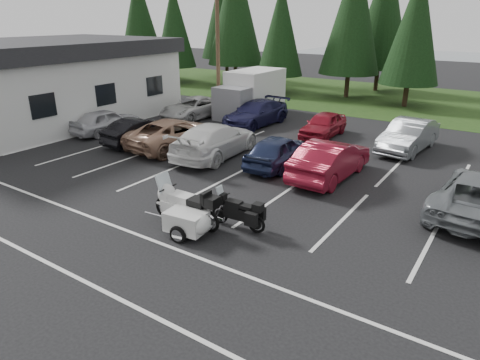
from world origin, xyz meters
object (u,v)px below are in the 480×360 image
at_px(car_near_3, 215,140).
at_px(car_far_3, 408,136).
at_px(car_near_0, 106,121).
at_px(touring_motorcycle, 186,202).
at_px(utility_pole, 218,42).
at_px(car_near_5, 330,160).
at_px(car_far_2, 323,125).
at_px(box_truck, 247,94).
at_px(car_near_4, 278,151).
at_px(adventure_motorcycle, 238,209).
at_px(cargo_trailer, 186,224).
at_px(car_far_0, 194,108).
at_px(building, 38,82).
at_px(car_near_1, 140,131).
at_px(car_near_2, 175,133).
at_px(car_far_1, 256,113).

height_order(car_near_3, car_far_3, car_near_3).
height_order(car_near_0, touring_motorcycle, touring_motorcycle).
distance_m(utility_pole, car_near_5, 14.11).
bearing_deg(car_far_2, box_truck, 160.31).
height_order(utility_pole, car_near_4, utility_pole).
bearing_deg(car_far_3, adventure_motorcycle, -95.69).
bearing_deg(cargo_trailer, adventure_motorcycle, 47.09).
relative_size(car_far_0, cargo_trailer, 2.78).
relative_size(building, car_far_0, 3.19).
height_order(car_far_2, adventure_motorcycle, car_far_2).
xyz_separation_m(car_far_2, adventure_motorcycle, (2.22, -11.72, -0.02)).
bearing_deg(box_truck, car_near_1, -96.47).
xyz_separation_m(car_near_2, car_far_2, (5.38, 6.17, -0.07)).
bearing_deg(car_near_1, cargo_trailer, 146.15).
xyz_separation_m(car_far_2, cargo_trailer, (1.22, -13.03, -0.26)).
height_order(car_near_5, car_far_2, car_near_5).
distance_m(utility_pole, car_far_0, 4.57).
xyz_separation_m(car_near_4, cargo_trailer, (0.87, -7.24, -0.30)).
bearing_deg(car_far_3, utility_pole, 177.82).
bearing_deg(cargo_trailer, car_far_0, 123.10).
bearing_deg(car_far_0, adventure_motorcycle, -40.86).
distance_m(box_truck, car_near_2, 8.43).
bearing_deg(car_far_3, building, -157.79).
bearing_deg(car_near_1, car_far_0, -73.87).
xyz_separation_m(car_far_1, adventure_motorcycle, (6.71, -11.88, -0.09)).
xyz_separation_m(car_near_0, car_far_3, (15.14, 6.02, 0.07)).
height_order(car_near_5, car_far_3, car_near_5).
distance_m(car_near_0, adventure_motorcycle, 13.95).
xyz_separation_m(box_truck, car_near_2, (1.03, -8.33, -0.71)).
height_order(car_far_1, car_far_2, car_far_1).
xyz_separation_m(car_far_2, touring_motorcycle, (0.71, -12.45, 0.13)).
xyz_separation_m(car_near_3, car_near_4, (3.19, 0.37, -0.08)).
height_order(box_truck, car_near_2, box_truck).
distance_m(car_near_1, car_near_5, 10.29).
bearing_deg(building, car_far_1, 28.60).
bearing_deg(building, car_far_3, 16.44).
height_order(car_far_1, cargo_trailer, car_far_1).
distance_m(car_far_2, cargo_trailer, 13.09).
xyz_separation_m(utility_pole, car_far_3, (12.97, -1.81, -3.93)).
bearing_deg(car_near_1, car_near_0, -5.43).
bearing_deg(car_near_4, building, -1.10).
height_order(car_near_5, touring_motorcycle, touring_motorcycle).
distance_m(car_near_1, car_far_1, 7.38).
relative_size(car_near_0, car_far_2, 1.05).
distance_m(building, touring_motorcycle, 18.26).
relative_size(car_near_4, car_far_2, 1.06).
bearing_deg(car_far_0, cargo_trailer, -46.65).
bearing_deg(box_truck, utility_pole, -165.96).
bearing_deg(car_far_2, car_near_0, -150.80).
bearing_deg(touring_motorcycle, cargo_trailer, -48.81).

